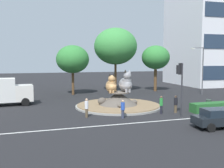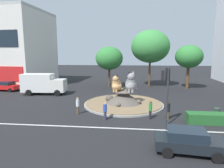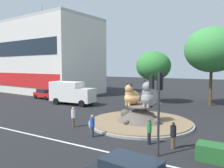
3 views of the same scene
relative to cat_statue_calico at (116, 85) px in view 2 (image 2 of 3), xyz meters
The scene contains 18 objects.
ground_plane 2.57m from the cat_statue_calico, ahead, with size 160.00×160.00×0.00m, color black.
lane_centreline 7.65m from the cat_statue_calico, 83.25° to the right, with size 112.00×0.20×0.01m, color silver.
roundabout_island 2.04m from the cat_statue_calico, ahead, with size 9.41×9.41×1.66m.
cat_statue_calico is the anchor object (origin of this frame).
cat_statue_grey 1.71m from the cat_statue_calico, ahead, with size 1.51×2.42×2.46m.
traffic_light_mast 7.78m from the cat_statue_calico, 53.21° to the right, with size 0.71×0.57×4.88m.
clipped_hedge_strip 11.27m from the cat_statue_calico, 28.24° to the right, with size 6.25×1.20×0.90m, color #235B28.
broadleaf_tree_behind_island 15.19m from the cat_statue_calico, 69.27° to the left, with size 6.96×6.96×10.32m.
second_tree_near_tower 12.19m from the cat_statue_calico, 100.76° to the left, with size 4.84×4.84×7.33m.
third_tree_left 16.71m from the cat_statue_calico, 45.65° to the left, with size 4.57×4.57×7.53m.
pedestrian_green_shirt 6.02m from the cat_statue_calico, 52.72° to the right, with size 0.31×0.31×1.73m.
pedestrian_black_shirt 7.08m from the cat_statue_calico, 42.12° to the right, with size 0.37×0.37×1.71m.
pedestrian_blue_shirt 5.56m from the cat_statue_calico, 96.87° to the right, with size 0.35×0.35×1.65m.
pedestrian_white_shirt 5.55m from the cat_statue_calico, 132.42° to the right, with size 0.32×0.32×1.73m.
sedan_on_far_lane 19.96m from the cat_statue_calico, 159.96° to the left, with size 4.20×2.40×1.55m.
hatchback_near_shophouse 11.94m from the cat_statue_calico, 63.76° to the right, with size 4.23×2.26×1.49m.
delivery_box_truck 12.45m from the cat_statue_calico, 157.18° to the left, with size 6.50×2.79×3.09m.
litter_bin 10.71m from the cat_statue_calico, 19.36° to the right, with size 0.56×0.56×0.90m.
Camera 2 is at (0.83, -21.87, 6.00)m, focal length 30.15 mm.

